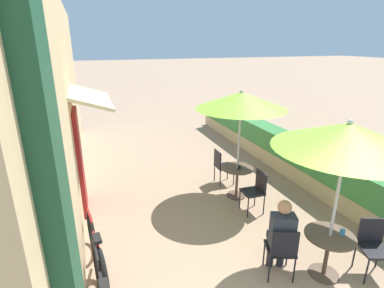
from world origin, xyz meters
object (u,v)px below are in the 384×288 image
Objects in this scene: cafe_chair_near_left at (374,243)px; cafe_chair_mid_right at (222,164)px; coffee_cup_near at (342,232)px; patio_umbrella_mid at (241,101)px; patio_table_mid at (237,176)px; seated_patron_near_right at (281,234)px; bicycle_second at (97,251)px; patio_table_near at (328,247)px; cafe_chair_mid_left at (256,188)px; patio_umbrella_near at (348,136)px; cafe_chair_near_right at (282,248)px; coffee_cup_mid at (239,167)px.

cafe_chair_mid_right is at bearing -55.44° from cafe_chair_near_left.
patio_umbrella_mid reaches higher than coffee_cup_near.
cafe_chair_mid_right is (-0.06, 0.70, 0.03)m from patio_table_mid.
seated_patron_near_right reaches higher than bicycle_second.
coffee_cup_near is 0.10× the size of cafe_chair_mid_right.
seated_patron_near_right is 13.89× the size of coffee_cup_near.
bicycle_second is at bearing -155.69° from patio_table_mid.
patio_table_near is 7.89× the size of coffee_cup_near.
cafe_chair_mid_left is (0.59, 1.65, -0.17)m from seated_patron_near_right.
cafe_chair_near_left reaches higher than bicycle_second.
bicycle_second is (-3.37, 1.28, -0.39)m from coffee_cup_near.
seated_patron_near_right is 1.76m from cafe_chair_mid_left.
seated_patron_near_right is 3.08m from cafe_chair_mid_right.
cafe_chair_near_right is at bearing 165.33° from patio_umbrella_near.
patio_umbrella_near is 1.43× the size of bicycle_second.
cafe_chair_near_left is at bearing 1.69° from seated_patron_near_right.
patio_umbrella_mid is at bearing 89.14° from coffee_cup_mid.
patio_table_near is 0.42× the size of bicycle_second.
cafe_chair_near_left is at bearing -159.61° from cafe_chair_mid_left.
cafe_chair_near_right and cafe_chair_mid_right have the same top height.
patio_umbrella_near is 1.82m from cafe_chair_near_right.
coffee_cup_near is at bearing -1.71° from seated_patron_near_right.
patio_table_near is 0.82× the size of cafe_chair_near_left.
cafe_chair_near_left reaches higher than patio_table_near.
patio_table_near is 3.33m from cafe_chair_mid_right.
patio_umbrella_near is 1.82m from cafe_chair_near_left.
patio_table_mid is 0.27m from coffee_cup_mid.
seated_patron_near_right is 1.44× the size of cafe_chair_mid_right.
coffee_cup_mid reaches higher than patio_table_near.
cafe_chair_mid_left is 0.66m from coffee_cup_mid.
patio_umbrella_near is 2.78× the size of cafe_chair_near_right.
patio_umbrella_near is at bearing 63.43° from patio_table_near.
patio_table_near is 0.70m from cafe_chair_near_right.
patio_table_near is at bearing -116.57° from patio_umbrella_near.
patio_umbrella_mid is 1.43× the size of bicycle_second.
cafe_chair_mid_right is (-0.34, 3.38, -0.23)m from coffee_cup_near.
cafe_chair_mid_left is 1.40m from cafe_chair_mid_right.
bicycle_second is at bearing 103.85° from cafe_chair_mid_left.
cafe_chair_near_right is at bearing -29.20° from bicycle_second.
patio_table_near is 0.31m from coffee_cup_near.
cafe_chair_near_right is 3.02m from patio_umbrella_mid.
patio_table_near is 1.71m from patio_umbrella_near.
coffee_cup_near reaches higher than bicycle_second.
coffee_cup_near is at bearing -84.11° from patio_table_mid.
cafe_chair_near_left is 1.40m from cafe_chair_near_right.
seated_patron_near_right is (-1.31, 0.46, 0.17)m from cafe_chair_near_left.
cafe_chair_near_right is 1.00× the size of cafe_chair_mid_right.
cafe_chair_mid_right is at bearing 94.94° from patio_umbrella_mid.
patio_table_mid is (-0.11, 2.63, 0.00)m from patio_table_near.
patio_table_mid is at bearing -53.36° from cafe_chair_near_left.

